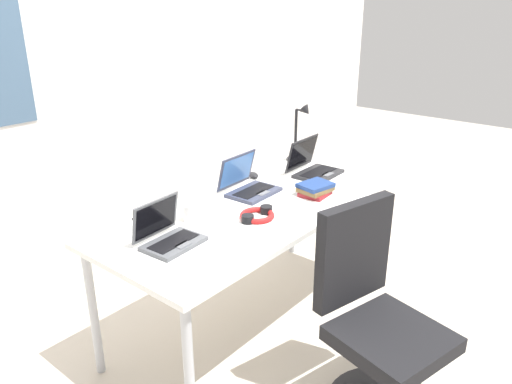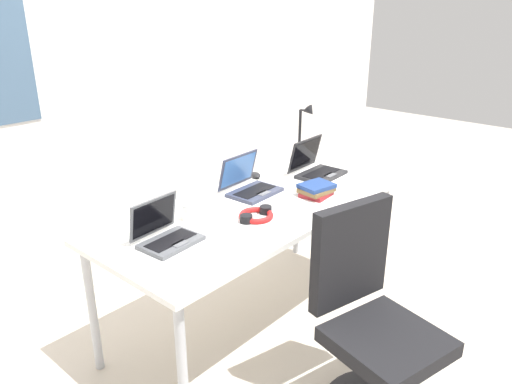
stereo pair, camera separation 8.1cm
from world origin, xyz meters
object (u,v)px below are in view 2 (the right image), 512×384
at_px(laptop_front_left, 250,185).
at_px(computer_mouse, 256,175).
at_px(desk_lamp, 304,134).
at_px(cell_phone, 145,218).
at_px(laptop_back_right, 316,168).
at_px(headphones, 256,215).
at_px(coffee_mug, 190,212).
at_px(pill_bottle, 169,207).
at_px(office_chair, 373,335).
at_px(laptop_far_corner, 166,234).
at_px(book_stack, 316,190).

distance_m(laptop_front_left, computer_mouse, 0.26).
height_order(desk_lamp, cell_phone, desk_lamp).
height_order(computer_mouse, cell_phone, computer_mouse).
bearing_deg(laptop_back_right, computer_mouse, 139.56).
xyz_separation_m(desk_lamp, headphones, (-0.92, -0.38, -0.18)).
distance_m(headphones, coffee_mug, 0.34).
bearing_deg(pill_bottle, office_chair, -77.91).
xyz_separation_m(computer_mouse, coffee_mug, (-0.70, -0.17, 0.03)).
xyz_separation_m(cell_phone, coffee_mug, (0.15, -0.17, 0.04)).
relative_size(computer_mouse, coffee_mug, 0.85).
bearing_deg(headphones, cell_phone, 133.37).
bearing_deg(laptop_far_corner, headphones, -15.19).
bearing_deg(computer_mouse, laptop_front_left, -118.65).
height_order(cell_phone, book_stack, book_stack).
xyz_separation_m(pill_bottle, book_stack, (0.72, -0.42, -0.00)).
bearing_deg(laptop_far_corner, desk_lamp, 10.17).
relative_size(cell_phone, pill_bottle, 1.72).
height_order(pill_bottle, office_chair, office_chair).
xyz_separation_m(laptop_far_corner, pill_bottle, (0.21, 0.23, -0.00)).
height_order(laptop_back_right, book_stack, laptop_back_right).
xyz_separation_m(laptop_front_left, pill_bottle, (-0.51, 0.10, -0.00)).
relative_size(book_stack, office_chair, 0.21).
relative_size(book_stack, coffee_mug, 1.82).
height_order(laptop_far_corner, computer_mouse, laptop_far_corner).
distance_m(laptop_front_left, cell_phone, 0.65).
bearing_deg(computer_mouse, desk_lamp, 24.03).
relative_size(cell_phone, book_stack, 0.66).
relative_size(computer_mouse, office_chair, 0.10).
distance_m(coffee_mug, office_chair, 1.05).
relative_size(desk_lamp, cell_phone, 2.94).
height_order(laptop_back_right, computer_mouse, laptop_back_right).
xyz_separation_m(laptop_front_left, office_chair, (-0.28, -0.99, -0.39)).
height_order(laptop_back_right, coffee_mug, laptop_back_right).
bearing_deg(headphones, desk_lamp, 22.55).
relative_size(laptop_back_right, cell_phone, 2.31).
relative_size(computer_mouse, cell_phone, 0.71).
xyz_separation_m(desk_lamp, laptop_front_left, (-0.68, -0.12, -0.15)).
distance_m(cell_phone, pill_bottle, 0.13).
bearing_deg(desk_lamp, computer_mouse, 176.48).
bearing_deg(computer_mouse, pill_bottle, -148.94).
distance_m(laptop_front_left, coffee_mug, 0.48).
height_order(laptop_far_corner, coffee_mug, laptop_far_corner).
bearing_deg(laptop_back_right, headphones, -168.22).
height_order(laptop_front_left, cell_phone, laptop_front_left).
xyz_separation_m(headphones, book_stack, (0.46, -0.05, 0.02)).
xyz_separation_m(laptop_far_corner, coffee_mug, (0.24, 0.10, 0.00)).
relative_size(laptop_front_left, computer_mouse, 3.19).
bearing_deg(desk_lamp, laptop_back_right, -126.14).
xyz_separation_m(computer_mouse, headphones, (-0.46, -0.41, -0.00)).
distance_m(computer_mouse, coffee_mug, 0.72).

